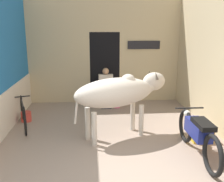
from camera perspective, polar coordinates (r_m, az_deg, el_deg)
wall_back_with_doorway at (r=8.63m, az=-1.70°, el=7.97°), size 4.80×0.93×3.45m
wall_right_with_door at (r=6.62m, az=21.76°, el=6.84°), size 0.22×4.76×3.45m
cow at (r=5.66m, az=1.73°, el=-0.24°), size 2.24×1.31×1.43m
motorcycle_near at (r=5.20m, az=18.18°, el=-8.72°), size 0.58×2.02×0.81m
bicycle at (r=6.74m, az=-18.76°, el=-4.68°), size 0.61×1.65×0.68m
shopkeeper_seated at (r=7.88m, az=-1.32°, el=0.80°), size 0.43×0.33×1.20m
plastic_stool at (r=7.95m, az=0.99°, el=-2.04°), size 0.30×0.30×0.42m
crate at (r=6.02m, az=18.88°, el=-8.96°), size 0.44×0.32×0.28m
bucket at (r=7.17m, az=-18.17°, el=-5.31°), size 0.26×0.26×0.26m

